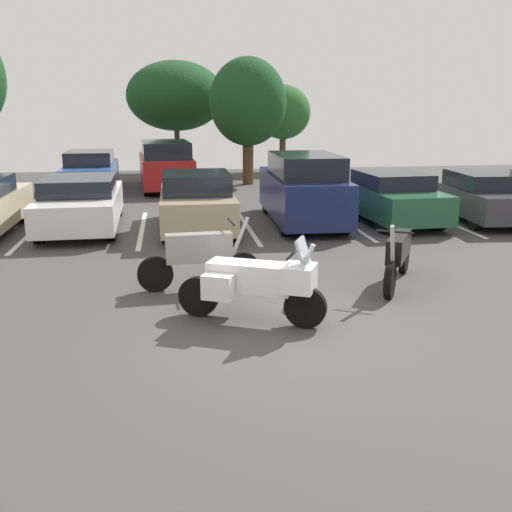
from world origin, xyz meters
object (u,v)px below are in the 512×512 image
object	(u,v)px
motorcycle_touring	(256,282)
car_tan	(196,202)
motorcycle_second	(200,256)
motorcycle_third	(398,255)
car_far_blue	(91,171)
car_far_red	(166,165)
car_white	(81,203)
car_charcoal	(481,195)
car_green	(387,196)
car_navy	(303,190)

from	to	relation	value
motorcycle_touring	car_tan	xyz separation A→B (m)	(-0.53, 6.82, 0.10)
motorcycle_touring	motorcycle_second	xyz separation A→B (m)	(-0.72, 1.79, -0.04)
motorcycle_second	motorcycle_third	size ratio (longest dim) A/B	1.07
motorcycle_third	car_far_blue	world-z (taller)	car_far_blue
motorcycle_touring	car_far_blue	xyz separation A→B (m)	(-4.09, 14.62, 0.10)
car_far_blue	car_far_red	xyz separation A→B (m)	(2.78, 0.03, 0.20)
motorcycle_third	motorcycle_touring	bearing A→B (deg)	-151.91
motorcycle_touring	motorcycle_third	size ratio (longest dim) A/B	1.05
car_white	car_charcoal	distance (m)	11.04
motorcycle_touring	car_green	bearing A→B (deg)	57.04
motorcycle_second	car_navy	world-z (taller)	car_navy
motorcycle_touring	car_far_red	bearing A→B (deg)	95.11
car_white	car_far_red	xyz separation A→B (m)	(2.18, 7.19, 0.24)
motorcycle_second	car_charcoal	bearing A→B (deg)	33.60
car_tan	car_far_red	size ratio (longest dim) A/B	0.86
car_charcoal	car_far_blue	xyz separation A→B (m)	(-11.64, 7.33, 0.06)
motorcycle_third	car_far_blue	size ratio (longest dim) A/B	0.41
motorcycle_second	car_far_blue	xyz separation A→B (m)	(-3.37, 12.83, 0.14)
car_tan	car_far_red	world-z (taller)	car_far_red
car_navy	car_white	bearing A→B (deg)	178.46
car_green	car_far_blue	bearing A→B (deg)	140.85
car_green	car_far_blue	xyz separation A→B (m)	(-8.88, 7.23, 0.05)
car_far_red	motorcycle_touring	bearing A→B (deg)	-84.89
motorcycle_second	car_tan	bearing A→B (deg)	87.87
car_navy	car_far_red	distance (m)	8.22
car_green	car_charcoal	bearing A→B (deg)	-2.02
motorcycle_touring	car_white	bearing A→B (deg)	115.07
car_far_blue	car_far_red	bearing A→B (deg)	0.67
car_white	car_far_blue	world-z (taller)	car_far_blue
motorcycle_second	car_tan	world-z (taller)	car_tan
car_navy	car_charcoal	xyz separation A→B (m)	(5.18, -0.01, -0.26)
car_charcoal	motorcycle_touring	bearing A→B (deg)	-136.02
motorcycle_second	car_navy	distance (m)	6.33
motorcycle_third	car_white	size ratio (longest dim) A/B	0.42
car_white	motorcycle_third	bearing A→B (deg)	-43.62
motorcycle_touring	motorcycle_third	bearing A→B (deg)	28.09
car_far_red	car_white	bearing A→B (deg)	-106.86
car_navy	car_far_red	bearing A→B (deg)	116.64
car_white	car_green	xyz separation A→B (m)	(8.28, -0.07, -0.00)
motorcycle_second	car_far_red	bearing A→B (deg)	92.63
motorcycle_third	car_far_red	size ratio (longest dim) A/B	0.41
motorcycle_third	motorcycle_second	bearing A→B (deg)	174.99
car_tan	car_far_red	xyz separation A→B (m)	(-0.78, 7.83, 0.20)
car_far_red	car_far_blue	bearing A→B (deg)	-179.33
motorcycle_second	car_far_red	distance (m)	12.88
car_tan	car_navy	world-z (taller)	car_navy
motorcycle_third	car_charcoal	distance (m)	7.52
motorcycle_touring	car_tan	world-z (taller)	car_tan
motorcycle_second	car_white	size ratio (longest dim) A/B	0.45
motorcycle_third	car_far_blue	xyz separation A→B (m)	(-6.87, 13.13, 0.17)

